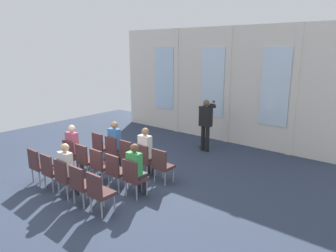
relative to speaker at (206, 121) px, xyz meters
name	(u,v)px	position (x,y,z in m)	size (l,w,h in m)	color
ground_plane	(96,185)	(-0.65, -4.16, -1.04)	(14.66, 14.66, 0.00)	#2D384C
rear_partition	(214,85)	(-0.62, 1.47, 1.08)	(8.96, 0.14, 4.23)	silver
speaker	(206,121)	(0.00, 0.00, 0.00)	(0.50, 0.69, 1.78)	black
mic_stand	(203,138)	(-0.26, 0.27, -0.70)	(0.28, 0.28, 1.55)	black
chair_r0_c0	(101,145)	(-1.90, -2.99, -0.51)	(0.46, 0.44, 0.94)	#99999E
chair_r0_c1	(114,149)	(-1.27, -2.99, -0.51)	(0.46, 0.44, 0.94)	#99999E
audience_r0_c1	(116,142)	(-1.27, -2.91, -0.28)	(0.36, 0.39, 1.38)	#2D2D33
chair_r0_c2	(129,154)	(-0.65, -2.99, -0.51)	(0.46, 0.44, 0.94)	#99999E
chair_r0_c3	(144,159)	(-0.02, -2.99, -0.51)	(0.46, 0.44, 0.94)	#99999E
audience_r0_c3	(146,150)	(-0.02, -2.91, -0.27)	(0.36, 0.39, 1.39)	#2D2D33
chair_r0_c4	(162,164)	(0.60, -2.99, -0.51)	(0.46, 0.44, 0.94)	#99999E
chair_r1_c0	(72,154)	(-1.90, -4.01, -0.51)	(0.46, 0.44, 0.94)	#99999E
audience_r1_c0	(74,146)	(-1.90, -3.93, -0.28)	(0.36, 0.39, 1.37)	#2D2D33
chair_r1_c1	(85,159)	(-1.27, -4.01, -0.51)	(0.46, 0.44, 0.94)	#99999E
chair_r1_c2	(100,164)	(-0.65, -4.01, -0.51)	(0.46, 0.44, 0.94)	#99999E
chair_r1_c3	(116,170)	(-0.02, -4.01, -0.51)	(0.46, 0.44, 0.94)	#99999E
chair_r1_c4	(134,176)	(0.60, -4.01, -0.51)	(0.46, 0.44, 0.94)	#99999E
audience_r1_c4	(136,167)	(0.60, -3.93, -0.31)	(0.36, 0.39, 1.31)	#2D2D33
chair_r2_c0	(38,164)	(-1.90, -5.03, -0.51)	(0.46, 0.44, 0.94)	#99999E
chair_r2_c1	(51,169)	(-1.27, -5.03, -0.51)	(0.46, 0.44, 0.94)	#99999E
chair_r2_c2	(65,176)	(-0.65, -5.03, -0.51)	(0.46, 0.44, 0.94)	#99999E
audience_r2_c2	(68,167)	(-0.65, -4.95, -0.31)	(0.36, 0.39, 1.32)	#2D2D33
chair_r2_c3	(81,183)	(-0.02, -5.03, -0.51)	(0.46, 0.44, 0.94)	#99999E
chair_r2_c4	(99,191)	(0.60, -5.03, -0.51)	(0.46, 0.44, 0.94)	#99999E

